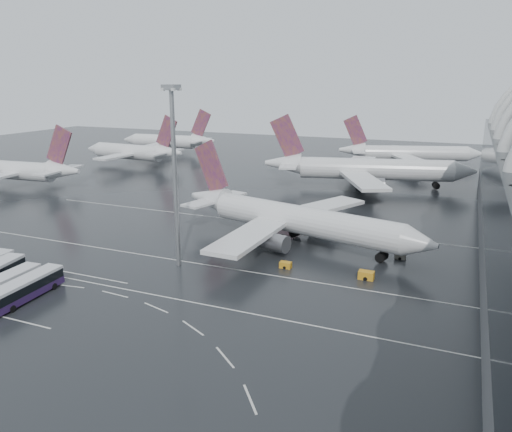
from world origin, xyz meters
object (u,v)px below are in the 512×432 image
at_px(jet_remote_west, 20,171).
at_px(gse_cart_belly_b, 400,256).
at_px(airliner_gate_c, 407,154).
at_px(gse_cart_belly_c, 286,265).
at_px(bus_row_near_d, 26,288).
at_px(bus_row_near_c, 2,286).
at_px(airliner_gate_b, 364,170).
at_px(floodlight_mast, 174,156).
at_px(gse_cart_belly_a, 366,275).
at_px(jet_remote_far, 170,141).
at_px(jet_remote_mid, 134,152).
at_px(airliner_main, 292,219).

bearing_deg(jet_remote_west, gse_cart_belly_b, 164.70).
relative_size(airliner_gate_c, gse_cart_belly_c, 25.84).
bearing_deg(airliner_gate_c, bus_row_near_d, -122.66).
bearing_deg(bus_row_near_c, gse_cart_belly_c, -54.08).
height_order(airliner_gate_b, floodlight_mast, floodlight_mast).
relative_size(gse_cart_belly_a, gse_cart_belly_c, 1.25).
bearing_deg(jet_remote_far, gse_cart_belly_c, 126.16).
distance_m(jet_remote_mid, floodlight_mast, 108.49).
bearing_deg(jet_remote_far, floodlight_mast, 119.01).
height_order(airliner_main, floodlight_mast, floodlight_mast).
bearing_deg(bus_row_near_c, airliner_main, -39.38).
xyz_separation_m(jet_remote_far, gse_cart_belly_a, (106.11, -109.08, -4.25)).
height_order(airliner_gate_c, gse_cart_belly_a, airliner_gate_c).
bearing_deg(jet_remote_far, jet_remote_mid, 95.91).
relative_size(bus_row_near_c, gse_cart_belly_a, 5.30).
height_order(bus_row_near_d, gse_cart_belly_b, bus_row_near_d).
bearing_deg(airliner_gate_c, jet_remote_mid, -175.80).
height_order(jet_remote_mid, gse_cart_belly_a, jet_remote_mid).
height_order(airliner_gate_c, gse_cart_belly_c, airliner_gate_c).
bearing_deg(bus_row_near_c, jet_remote_west, 42.94).
xyz_separation_m(floodlight_mast, gse_cart_belly_a, (31.03, 6.31, -18.33)).
height_order(jet_remote_mid, floodlight_mast, floodlight_mast).
relative_size(airliner_gate_b, floodlight_mast, 2.00).
bearing_deg(floodlight_mast, airliner_gate_c, 78.76).
bearing_deg(jet_remote_mid, bus_row_near_c, 120.30).
xyz_separation_m(airliner_gate_c, bus_row_near_d, (-37.02, -140.68, -2.90)).
xyz_separation_m(airliner_main, gse_cart_belly_b, (21.07, -1.51, -4.14)).
xyz_separation_m(jet_remote_mid, jet_remote_far, (-5.81, 33.09, 0.02)).
height_order(airliner_main, airliner_gate_c, airliner_main).
height_order(jet_remote_far, floodlight_mast, floodlight_mast).
height_order(bus_row_near_d, gse_cart_belly_a, bus_row_near_d).
relative_size(airliner_main, jet_remote_west, 1.26).
relative_size(airliner_main, jet_remote_mid, 1.25).
bearing_deg(jet_remote_west, bus_row_near_d, 132.34).
height_order(jet_remote_far, bus_row_near_c, jet_remote_far).
height_order(airliner_main, gse_cart_belly_a, airliner_main).
bearing_deg(airliner_gate_c, airliner_main, -113.65).
height_order(airliner_gate_c, bus_row_near_c, airliner_gate_c).
bearing_deg(bus_row_near_d, airliner_gate_c, -18.08).
xyz_separation_m(bus_row_near_d, gse_cart_belly_b, (47.99, 38.63, -1.20)).
xyz_separation_m(airliner_gate_b, jet_remote_mid, (-85.83, 5.61, -0.41)).
distance_m(airliner_main, jet_remote_mid, 104.05).
bearing_deg(floodlight_mast, bus_row_near_d, -122.64).
relative_size(bus_row_near_c, gse_cart_belly_b, 6.72).
distance_m(airliner_main, jet_remote_far, 130.65).
xyz_separation_m(jet_remote_mid, gse_cart_belly_a, (100.30, -75.99, -4.23)).
distance_m(airliner_gate_b, floodlight_mast, 79.65).
distance_m(airliner_main, bus_row_near_c, 51.29).
distance_m(airliner_gate_b, jet_remote_mid, 86.01).
bearing_deg(gse_cart_belly_c, jet_remote_mid, 138.62).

